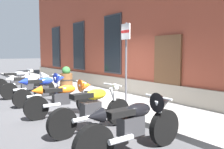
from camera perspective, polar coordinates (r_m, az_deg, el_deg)
The scene contains 10 objects.
ground_plane at distance 7.85m, azimuth -6.64°, elevation -7.48°, with size 140.00×140.00×0.00m, color #38383A.
sidewalk at distance 8.44m, azimuth 0.14°, elevation -6.09°, with size 27.43×2.28×0.13m, color slate.
motorcycle_grey_naked at distance 11.00m, azimuth -21.86°, elevation -1.56°, with size 0.62×2.06×1.01m.
motorcycle_white_sport at distance 9.60m, azimuth -19.12°, elevation -2.12°, with size 0.62×2.02×0.99m.
motorcycle_blue_sport at distance 8.13m, azimuth -15.93°, elevation -3.11°, with size 0.62×1.96×1.05m.
motorcycle_orange_sport at distance 6.57m, azimuth -11.14°, elevation -5.22°, with size 0.62×2.08×0.98m.
motorcycle_yellow_naked at distance 5.22m, azimuth -4.52°, elevation -8.41°, with size 0.62×2.13×1.01m.
motorcycle_black_sport at distance 4.06m, azimuth 6.07°, elevation -11.50°, with size 0.62×2.22×1.01m.
parking_sign at distance 6.72m, azimuth 3.39°, elevation 5.12°, with size 0.36×0.07×2.44m.
barrel_planter at distance 11.55m, azimuth -11.03°, elevation -0.78°, with size 0.63×0.63×0.95m.
Camera 1 is at (6.69, -3.74, 1.72)m, focal length 37.71 mm.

